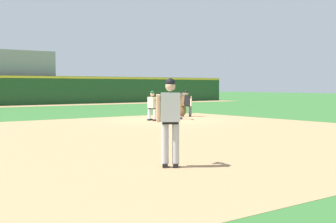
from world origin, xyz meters
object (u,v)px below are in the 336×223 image
Objects in this scene: pitcher at (171,117)px; baserunner at (152,105)px; first_baseman at (176,105)px; first_base_bag at (166,119)px; baseball at (173,134)px; umpire at (187,102)px.

pitcher reaches higher than baserunner.
first_base_bag is at bearing -178.84° from first_baseman.
baserunner is at bearing 61.37° from baseball.
baseball is at bearing -124.55° from first_base_bag.
baserunner is at bearing -157.58° from umpire.
first_base_bag is 7.04m from baseball.
umpire reaches higher than first_base_bag.
baseball is at bearing -132.02° from umpire.
pitcher reaches higher than baseball.
baseball is 0.05× the size of baserunner.
umpire reaches higher than first_baseman.
pitcher is 16.00m from umpire.
first_base_bag is 2.77m from umpire.
pitcher is 1.27× the size of umpire.
baseball is at bearing 52.17° from pitcher.
baserunner is at bearing -176.41° from first_baseman.
first_baseman is at bearing 1.16° from first_base_bag.
baserunner reaches higher than baseball.
umpire is (3.23, 1.33, 0.00)m from baserunner.
umpire reaches higher than baseball.
pitcher is (-7.99, -10.95, 1.01)m from first_base_bag.
first_base_bag is 1.15m from baserunner.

